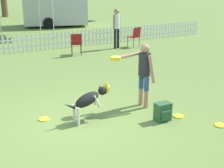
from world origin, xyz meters
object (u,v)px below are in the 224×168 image
Objects in this scene: frisbee_near_dog at (220,125)px; handler_person at (143,68)px; backpack_on_grass at (163,112)px; folding_chair_green_right at (76,42)px; leaping_dog at (89,99)px; frisbee_midfield at (44,119)px; equipment_trailer at (55,5)px; frisbee_near_handler at (178,116)px; folding_chair_blue_left at (135,35)px; spectator_standing at (117,24)px.

handler_person is at bearing 118.10° from frisbee_near_dog.
folding_chair_green_right is (0.64, 6.62, 0.33)m from backpack_on_grass.
frisbee_midfield is at bearing -125.60° from leaping_dog.
handler_person is 1.73× the size of folding_chair_green_right.
leaping_dog is 0.23× the size of equipment_trailer.
leaping_dog is 1.26× the size of folding_chair_green_right.
frisbee_near_handler is 0.26× the size of folding_chair_blue_left.
equipment_trailer reaches higher than leaping_dog.
frisbee_near_dog is (2.32, -1.52, -0.49)m from leaping_dog.
folding_chair_green_right is (-0.28, 7.40, 0.52)m from frisbee_near_dog.
spectator_standing is at bearing 49.31° from frisbee_midfield.
handler_person reaches higher than folding_chair_green_right.
spectator_standing reaches higher than folding_chair_green_right.
frisbee_midfield is at bearing 75.70° from handler_person.
handler_person is at bearing 114.41° from frisbee_near_handler.
frisbee_midfield is 0.05× the size of equipment_trailer.
handler_person reaches higher than frisbee_midfield.
backpack_on_grass is (-0.03, -0.88, -0.75)m from handler_person.
equipment_trailer reaches higher than frisbee_midfield.
backpack_on_grass is at bearing -83.72° from equipment_trailer.
folding_chair_green_right is at bearing -3.99° from spectator_standing.
equipment_trailer is (1.89, 8.40, 0.81)m from folding_chair_green_right.
folding_chair_blue_left is at bearing 43.92° from frisbee_midfield.
backpack_on_grass reaches higher than frisbee_midfield.
spectator_standing reaches higher than frisbee_near_handler.
spectator_standing is at bearing -25.79° from folding_chair_blue_left.
folding_chair_green_right is (2.04, 5.88, 0.03)m from leaping_dog.
frisbee_near_dog is (0.48, -0.77, 0.00)m from frisbee_near_handler.
folding_chair_blue_left is at bearing -67.26° from equipment_trailer.
folding_chair_green_right is at bearing 155.60° from leaping_dog.
frisbee_near_dog is at bearing -40.41° from backpack_on_grass.
folding_chair_blue_left is (3.49, 5.94, -0.40)m from handler_person.
frisbee_near_dog is at bearing 51.42° from leaping_dog.
spectator_standing is (1.77, 7.79, 1.05)m from frisbee_near_dog.
equipment_trailer reaches higher than handler_person.
leaping_dog reaches higher than frisbee_near_handler.
frisbee_midfield is 0.14× the size of spectator_standing.
folding_chair_blue_left is at bearing 62.69° from backpack_on_grass.
spectator_standing is at bearing -28.78° from handler_person.
folding_chair_blue_left is at bearing 65.66° from frisbee_near_handler.
frisbee_near_dog is 15.94m from equipment_trailer.
frisbee_near_handler is at bearing -24.92° from frisbee_midfield.
leaping_dog is 7.83m from folding_chair_blue_left.
frisbee_near_handler is at bearing 122.07° from frisbee_near_dog.
handler_person reaches higher than backpack_on_grass.
spectator_standing is at bearing 141.60° from leaping_dog.
leaping_dog reaches higher than frisbee_midfield.
folding_chair_green_right is 0.18× the size of equipment_trailer.
handler_person is at bearing -9.00° from frisbee_midfield.
frisbee_midfield is 0.59× the size of backpack_on_grass.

